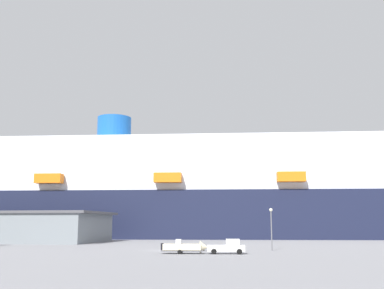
{
  "coord_description": "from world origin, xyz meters",
  "views": [
    {
      "loc": [
        12.42,
        -78.54,
        4.35
      ],
      "look_at": [
        3.56,
        25.6,
        22.56
      ],
      "focal_mm": 42.96,
      "sensor_mm": 36.0,
      "label": 1
    }
  ],
  "objects_px": {
    "cruise_ship": "(244,196)",
    "street_lamp": "(271,222)",
    "pickup_truck": "(228,247)",
    "small_boat_on_trailer": "(187,247)"
  },
  "relations": [
    {
      "from": "cruise_ship",
      "to": "street_lamp",
      "type": "height_order",
      "value": "cruise_ship"
    },
    {
      "from": "street_lamp",
      "to": "pickup_truck",
      "type": "bearing_deg",
      "value": -127.15
    },
    {
      "from": "small_boat_on_trailer",
      "to": "street_lamp",
      "type": "xyz_separation_m",
      "value": [
        13.45,
        9.81,
        3.72
      ]
    },
    {
      "from": "street_lamp",
      "to": "cruise_ship",
      "type": "bearing_deg",
      "value": 92.19
    },
    {
      "from": "small_boat_on_trailer",
      "to": "street_lamp",
      "type": "bearing_deg",
      "value": 36.12
    },
    {
      "from": "pickup_truck",
      "to": "street_lamp",
      "type": "bearing_deg",
      "value": 52.85
    },
    {
      "from": "cruise_ship",
      "to": "small_boat_on_trailer",
      "type": "distance_m",
      "value": 80.74
    },
    {
      "from": "small_boat_on_trailer",
      "to": "pickup_truck",
      "type": "bearing_deg",
      "value": 0.89
    },
    {
      "from": "pickup_truck",
      "to": "cruise_ship",
      "type": "bearing_deg",
      "value": 86.58
    },
    {
      "from": "small_boat_on_trailer",
      "to": "street_lamp",
      "type": "height_order",
      "value": "street_lamp"
    }
  ]
}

